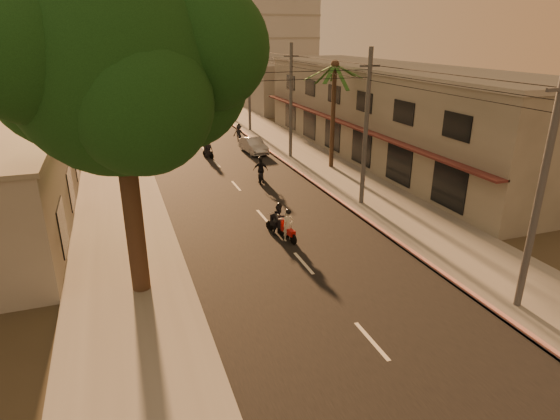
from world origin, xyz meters
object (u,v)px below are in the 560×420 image
(scooter_red, at_px, (288,227))
(parked_car, at_px, (253,145))
(palm_tree, at_px, (335,71))
(scooter_far_b, at_px, (239,133))
(scooter_mid_a, at_px, (279,220))
(scooter_mid_b, at_px, (261,170))
(broadleaf_tree, at_px, (128,70))
(scooter_far_a, at_px, (208,149))

(scooter_red, distance_m, parked_car, 18.33)
(palm_tree, distance_m, scooter_far_b, 13.64)
(scooter_far_b, bearing_deg, scooter_mid_a, -93.63)
(scooter_red, bearing_deg, scooter_far_b, 71.69)
(scooter_mid_b, height_order, scooter_far_b, scooter_mid_b)
(scooter_far_b, height_order, parked_car, scooter_far_b)
(parked_car, bearing_deg, scooter_mid_a, -106.86)
(palm_tree, relative_size, parked_car, 2.03)
(broadleaf_tree, relative_size, scooter_far_b, 6.91)
(palm_tree, bearing_deg, parked_car, 122.72)
(palm_tree, xyz_separation_m, scooter_far_a, (-8.21, 6.18, -6.42))
(scooter_mid_a, distance_m, scooter_mid_b, 9.07)
(scooter_mid_a, bearing_deg, scooter_red, -105.93)
(scooter_mid_a, relative_size, parked_car, 0.43)
(scooter_far_a, bearing_deg, broadleaf_tree, -127.22)
(scooter_red, relative_size, scooter_far_a, 1.06)
(broadleaf_tree, height_order, parked_car, broadleaf_tree)
(scooter_mid_a, bearing_deg, scooter_far_b, 54.42)
(broadleaf_tree, bearing_deg, scooter_mid_b, 55.24)
(broadleaf_tree, height_order, scooter_far_a, broadleaf_tree)
(scooter_mid_a, bearing_deg, broadleaf_tree, -179.67)
(broadleaf_tree, distance_m, palm_tree, 20.18)
(scooter_mid_a, xyz_separation_m, parked_car, (3.71, 17.13, -0.14))
(scooter_mid_a, xyz_separation_m, scooter_mid_b, (1.79, 8.89, 0.04))
(palm_tree, distance_m, scooter_red, 15.23)
(broadleaf_tree, relative_size, parked_car, 3.00)
(scooter_red, distance_m, scooter_mid_b, 9.88)
(broadleaf_tree, distance_m, scooter_mid_a, 10.70)
(scooter_far_b, xyz_separation_m, parked_car, (0.02, -4.71, -0.14))
(broadleaf_tree, relative_size, scooter_mid_a, 7.04)
(scooter_mid_b, bearing_deg, scooter_far_b, 101.46)
(palm_tree, bearing_deg, scooter_far_b, 110.62)
(scooter_mid_b, xyz_separation_m, scooter_far_a, (-2.06, 7.84, -0.10))
(scooter_red, relative_size, scooter_mid_b, 0.93)
(palm_tree, height_order, scooter_mid_a, palm_tree)
(scooter_mid_a, bearing_deg, scooter_far_a, 64.95)
(palm_tree, xyz_separation_m, scooter_far_b, (-4.25, 11.29, -6.36))
(scooter_red, xyz_separation_m, scooter_mid_b, (1.63, 9.74, 0.09))
(scooter_mid_a, distance_m, scooter_far_b, 22.15)
(broadleaf_tree, distance_m, scooter_mid_b, 16.70)
(scooter_mid_b, bearing_deg, scooter_red, -79.70)
(scooter_far_a, bearing_deg, scooter_mid_a, -108.56)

